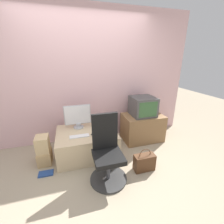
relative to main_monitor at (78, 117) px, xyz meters
The scene contains 13 objects.
ground_plane 1.17m from the main_monitor, 76.15° to the right, with size 12.00×12.00×0.00m, color tan.
wall_back 0.78m from the main_monitor, 59.09° to the left, with size 4.40×0.05×2.60m.
desk 0.50m from the main_monitor, 60.90° to the right, with size 1.04×0.83×0.44m.
side_stand 1.38m from the main_monitor, ahead, with size 0.82×0.54×0.56m.
main_monitor is the anchor object (origin of this frame).
keyboard 0.42m from the main_monitor, 92.33° to the right, with size 0.32×0.11×0.01m.
mouse 0.47m from the main_monitor, 61.26° to the right, with size 0.06×0.04×0.03m.
crt_tv 1.32m from the main_monitor, ahead, with size 0.47×0.46×0.39m.
office_chair 1.00m from the main_monitor, 70.05° to the right, with size 0.54×0.54×0.98m.
cardboard_box_lower 0.87m from the main_monitor, 153.91° to the right, with size 0.22×0.27×0.23m.
cardboard_box_upper 0.74m from the main_monitor, 153.91° to the right, with size 0.20×0.24×0.27m.
handbag 1.40m from the main_monitor, 44.72° to the right, with size 0.33×0.15×0.38m.
book 1.05m from the main_monitor, 133.95° to the right, with size 0.22×0.13×0.02m.
Camera 1 is at (-0.34, -1.70, 1.70)m, focal length 24.00 mm.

